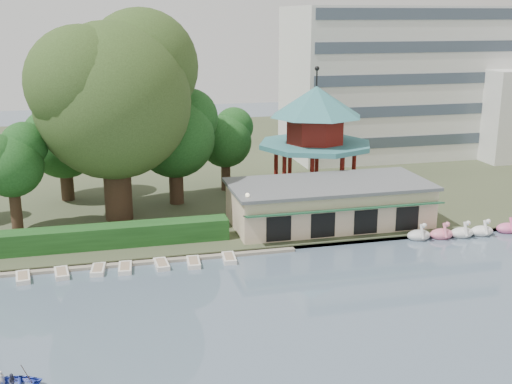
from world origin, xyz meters
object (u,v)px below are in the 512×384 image
object	(u,v)px
dock	(87,265)
rowboat_with_passengers	(7,382)
pavilion	(315,130)
big_tree	(114,90)
boathouse	(329,203)

from	to	relation	value
dock	rowboat_with_passengers	world-z (taller)	rowboat_with_passengers
pavilion	big_tree	xyz separation A→B (m)	(-20.80, -3.77, 5.17)
dock	rowboat_with_passengers	distance (m)	17.37
dock	pavilion	size ratio (longest dim) A/B	2.52
boathouse	pavilion	xyz separation A→B (m)	(2.00, 10.03, 5.11)
rowboat_with_passengers	dock	bearing A→B (deg)	76.81
boathouse	big_tree	xyz separation A→B (m)	(-18.80, 6.26, 10.28)
dock	boathouse	xyz separation A→B (m)	(22.00, 4.77, 2.25)
pavilion	boathouse	bearing A→B (deg)	-101.28
boathouse	rowboat_with_passengers	xyz separation A→B (m)	(-25.96, -21.68, -1.85)
big_tree	rowboat_with_passengers	world-z (taller)	big_tree
dock	big_tree	xyz separation A→B (m)	(3.20, 11.03, 12.53)
big_tree	rowboat_with_passengers	bearing A→B (deg)	-104.37
rowboat_with_passengers	boathouse	bearing A→B (deg)	39.87
pavilion	big_tree	size ratio (longest dim) A/B	0.69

